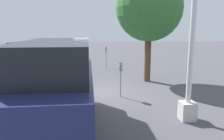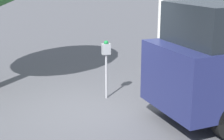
% 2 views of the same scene
% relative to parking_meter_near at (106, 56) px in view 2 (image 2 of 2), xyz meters
% --- Properties ---
extents(ground_plane, '(80.00, 80.00, 0.00)m').
position_rel_parking_meter_near_xyz_m(ground_plane, '(-0.65, -0.55, -1.06)').
color(ground_plane, '#4C4C51').
extents(parking_meter_near, '(0.21, 0.12, 1.43)m').
position_rel_parking_meter_near_xyz_m(parking_meter_near, '(0.00, 0.00, 0.00)').
color(parking_meter_near, '#9E9EA3').
rests_on(parking_meter_near, ground).
extents(lamp_post, '(0.44, 0.44, 5.83)m').
position_rel_parking_meter_near_xyz_m(lamp_post, '(2.43, 1.73, 0.79)').
color(lamp_post, beige).
rests_on(lamp_post, ground).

